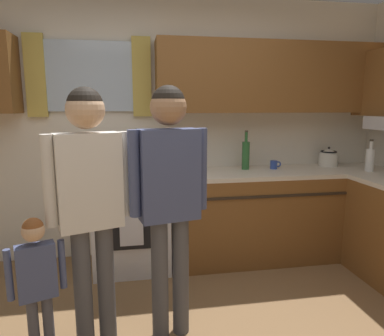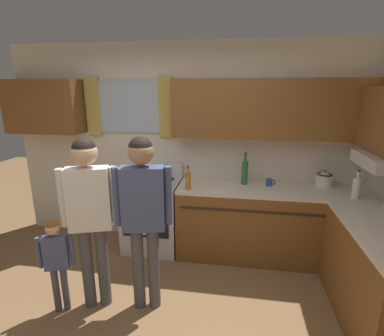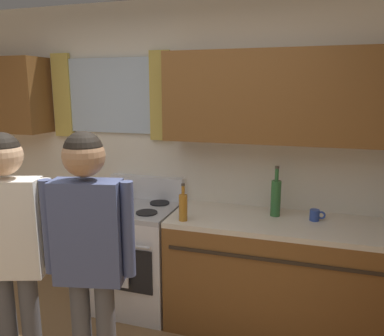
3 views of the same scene
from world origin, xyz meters
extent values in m
cube|color=silver|center=(0.00, 1.90, 1.30)|extent=(4.60, 0.10, 2.60)
cube|color=silver|center=(-0.69, 1.83, 1.81)|extent=(0.79, 0.03, 0.65)
cube|color=gold|center=(-1.18, 1.82, 1.81)|extent=(0.18, 0.04, 0.75)
cube|color=gold|center=(-0.20, 1.82, 1.81)|extent=(0.18, 0.04, 0.75)
cube|color=brown|center=(1.11, 1.69, 1.81)|extent=(2.37, 0.32, 0.68)
cube|color=brown|center=(1.16, 1.54, 0.43)|extent=(2.27, 0.62, 0.86)
cube|color=beige|center=(1.16, 1.54, 0.88)|extent=(2.27, 0.62, 0.04)
cube|color=#2D2319|center=(1.16, 1.23, 0.72)|extent=(2.15, 0.01, 0.02)
cube|color=silver|center=(-0.34, 1.54, 0.43)|extent=(0.69, 0.62, 0.86)
cube|color=black|center=(-0.34, 1.23, 0.48)|extent=(0.57, 0.01, 0.36)
cylinder|color=#ADADB2|center=(-0.34, 1.20, 0.70)|extent=(0.57, 0.02, 0.02)
cube|color=#ADADB2|center=(-0.34, 1.54, 0.88)|extent=(0.69, 0.62, 0.04)
cube|color=silver|center=(-0.34, 1.81, 1.00)|extent=(0.69, 0.08, 0.20)
cylinder|color=black|center=(-0.51, 1.40, 0.91)|extent=(0.17, 0.17, 0.01)
cylinder|color=black|center=(-0.17, 1.40, 0.91)|extent=(0.17, 0.17, 0.01)
cylinder|color=black|center=(-0.51, 1.68, 0.91)|extent=(0.17, 0.17, 0.01)
cylinder|color=black|center=(-0.17, 1.68, 0.91)|extent=(0.17, 0.17, 0.01)
cube|color=silver|center=(-0.34, 1.19, 0.52)|extent=(0.20, 0.02, 0.34)
cylinder|color=#B27223|center=(0.17, 1.33, 1.00)|extent=(0.06, 0.06, 0.20)
cylinder|color=#B27223|center=(0.17, 1.33, 1.14)|extent=(0.02, 0.02, 0.07)
cylinder|color=#3F382D|center=(0.17, 1.33, 1.18)|extent=(0.03, 0.03, 0.02)
cylinder|color=#2D6633|center=(0.81, 1.65, 1.04)|extent=(0.08, 0.08, 0.28)
cylinder|color=#2D6633|center=(0.81, 1.65, 1.23)|extent=(0.03, 0.03, 0.10)
cylinder|color=#3F382D|center=(0.81, 1.65, 1.29)|extent=(0.03, 0.03, 0.02)
cylinder|color=white|center=(1.98, 1.34, 1.01)|extent=(0.08, 0.08, 0.22)
cylinder|color=white|center=(1.98, 1.34, 1.16)|extent=(0.03, 0.03, 0.08)
cylinder|color=#3F382D|center=(1.98, 1.34, 1.21)|extent=(0.03, 0.03, 0.02)
cylinder|color=#2D479E|center=(1.11, 1.62, 0.94)|extent=(0.07, 0.07, 0.08)
torus|color=#2D479E|center=(1.16, 1.62, 0.95)|extent=(0.06, 0.01, 0.06)
cylinder|color=silver|center=(1.75, 1.69, 0.97)|extent=(0.20, 0.20, 0.14)
cone|color=silver|center=(1.75, 1.69, 1.06)|extent=(0.18, 0.18, 0.05)
sphere|color=black|center=(1.75, 1.69, 1.09)|extent=(0.02, 0.02, 0.02)
cone|color=silver|center=(1.88, 1.69, 1.00)|extent=(0.09, 0.04, 0.07)
torus|color=black|center=(1.75, 1.69, 1.05)|extent=(0.17, 0.17, 0.02)
cylinder|color=#4C4C51|center=(-0.50, 0.43, 0.40)|extent=(0.11, 0.11, 0.81)
cylinder|color=#4C4C51|center=(-0.63, 0.38, 0.40)|extent=(0.11, 0.11, 0.81)
cube|color=white|center=(-0.57, 0.40, 1.09)|extent=(0.40, 0.27, 0.57)
cylinder|color=white|center=(-0.36, 0.47, 1.12)|extent=(0.07, 0.07, 0.53)
cylinder|color=white|center=(-0.78, 0.33, 1.12)|extent=(0.07, 0.07, 0.53)
sphere|color=#DBAD84|center=(-0.57, 0.40, 1.51)|extent=(0.22, 0.22, 0.22)
sphere|color=black|center=(-0.57, 0.40, 1.54)|extent=(0.20, 0.20, 0.20)
cylinder|color=#4C4C51|center=(-0.02, 0.47, 0.41)|extent=(0.11, 0.11, 0.82)
cylinder|color=#4C4C51|center=(-0.16, 0.44, 0.41)|extent=(0.11, 0.11, 0.82)
cube|color=#47517A|center=(-0.09, 0.46, 1.11)|extent=(0.40, 0.23, 0.58)
cylinder|color=#47517A|center=(0.13, 0.50, 1.13)|extent=(0.07, 0.07, 0.53)
cylinder|color=#47517A|center=(-0.30, 0.41, 1.13)|extent=(0.07, 0.07, 0.53)
sphere|color=#A87A56|center=(-0.09, 0.46, 1.53)|extent=(0.22, 0.22, 0.22)
sphere|color=black|center=(-0.09, 0.46, 1.56)|extent=(0.21, 0.21, 0.21)
cylinder|color=#4C4C56|center=(-0.82, 0.28, 0.23)|extent=(0.06, 0.06, 0.45)
cylinder|color=#4C4C56|center=(-0.90, 0.26, 0.23)|extent=(0.06, 0.06, 0.45)
cube|color=#47517A|center=(-0.86, 0.27, 0.61)|extent=(0.22, 0.15, 0.32)
cylinder|color=#47517A|center=(-0.73, 0.32, 0.63)|extent=(0.04, 0.04, 0.29)
cylinder|color=#47517A|center=(-0.99, 0.22, 0.63)|extent=(0.04, 0.04, 0.29)
sphere|color=#DBAD84|center=(-0.86, 0.27, 0.86)|extent=(0.12, 0.12, 0.12)
sphere|color=brown|center=(-0.86, 0.27, 0.87)|extent=(0.11, 0.11, 0.11)
camera|label=1|loc=(-0.30, -1.67, 1.53)|focal=32.34mm
camera|label=2|loc=(0.72, -1.85, 2.04)|focal=27.44mm
camera|label=3|loc=(1.03, -1.23, 1.87)|focal=35.39mm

